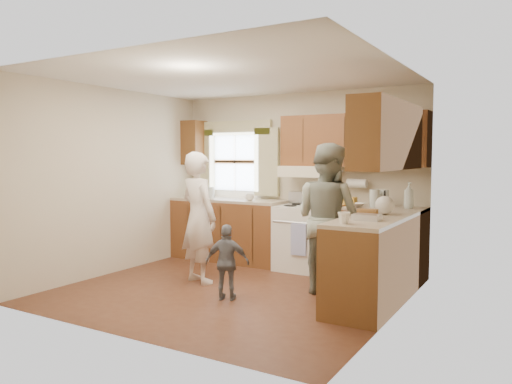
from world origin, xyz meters
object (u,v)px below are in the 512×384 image
Objects in this scene: stove at (306,237)px; woman_left at (199,217)px; child at (227,262)px; woman_right at (327,219)px.

woman_left reaches higher than stove.
woman_left is at bearing -124.16° from stove.
child is (0.74, -0.47, -0.40)m from woman_left.
stove is at bearing -105.73° from woman_left.
woman_left is (-0.88, -1.30, 0.35)m from stove.
stove is at bearing -115.67° from child.
woman_right is (1.58, 0.36, 0.05)m from woman_left.
woman_right reaches higher than child.
child is at bearing 61.01° from woman_right.
stove is 1.61m from woman_left.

